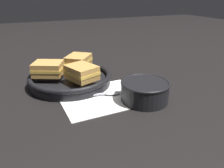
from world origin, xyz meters
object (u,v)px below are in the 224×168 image
at_px(soup_bowl, 145,90).
at_px(spoon, 106,94).
at_px(sandwich_near_left, 82,72).
at_px(sandwich_near_right, 79,61).
at_px(skillet, 70,78).
at_px(sandwich_far_left, 48,69).

bearing_deg(soup_bowl, spoon, 142.12).
xyz_separation_m(sandwich_near_left, sandwich_near_right, (0.02, 0.12, 0.00)).
bearing_deg(soup_bowl, sandwich_near_right, 115.81).
distance_m(soup_bowl, spoon, 0.13).
bearing_deg(skillet, sandwich_near_right, 48.19).
height_order(soup_bowl, skillet, soup_bowl).
bearing_deg(skillet, sandwich_near_left, -70.58).
bearing_deg(sandwich_near_right, soup_bowl, -64.19).
relative_size(soup_bowl, sandwich_near_left, 1.22).
bearing_deg(soup_bowl, sandwich_near_left, 136.30).
xyz_separation_m(spoon, sandwich_far_left, (-0.15, 0.15, 0.06)).
bearing_deg(sandwich_near_left, soup_bowl, -43.70).
height_order(sandwich_near_left, sandwich_near_right, same).
relative_size(soup_bowl, sandwich_far_left, 1.20).
distance_m(sandwich_near_right, sandwich_far_left, 0.13).
bearing_deg(sandwich_far_left, skillet, -8.84).
bearing_deg(soup_bowl, skillet, 129.39).
bearing_deg(skillet, spoon, -60.29).
relative_size(skillet, sandwich_far_left, 3.34).
bearing_deg(skillet, sandwich_far_left, 171.16).
xyz_separation_m(spoon, skillet, (-0.08, 0.14, 0.01)).
height_order(soup_bowl, sandwich_far_left, sandwich_far_left).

